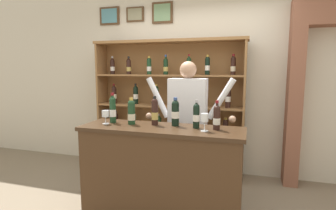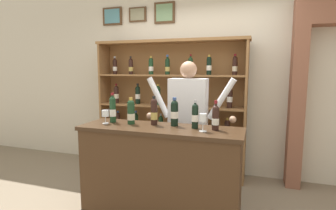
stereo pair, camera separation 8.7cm
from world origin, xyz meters
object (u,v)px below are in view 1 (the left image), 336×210
shopkeeper (188,114)px  tasting_bottle_brunello (196,115)px  tasting_bottle_riserva (175,112)px  tasting_bottle_vin_santo (217,117)px  tasting_bottle_chianti (131,112)px  wine_glass_left (205,119)px  tasting_counter (161,174)px  wine_glass_spare (105,114)px  tasting_bottle_super_tuscan (155,111)px  wine_shelf (169,104)px  tasting_bottle_rosso (113,109)px

shopkeeper → tasting_bottle_brunello: shopkeeper is taller
shopkeeper → tasting_bottle_brunello: 0.57m
tasting_bottle_riserva → tasting_bottle_vin_santo: (0.43, -0.05, -0.02)m
tasting_bottle_chianti → wine_glass_left: bearing=-7.1°
tasting_counter → wine_glass_spare: 0.86m
tasting_bottle_super_tuscan → tasting_bottle_brunello: bearing=-4.0°
tasting_bottle_vin_santo → wine_shelf: bearing=124.8°
tasting_bottle_super_tuscan → wine_glass_left: (0.55, -0.14, -0.02)m
wine_shelf → tasting_counter: size_ratio=1.35×
tasting_bottle_chianti → tasting_bottle_brunello: bearing=0.5°
tasting_bottle_super_tuscan → tasting_bottle_riserva: size_ratio=1.03×
shopkeeper → tasting_bottle_super_tuscan: bearing=-116.2°
tasting_bottle_vin_santo → tasting_bottle_brunello: bearing=178.5°
tasting_counter → tasting_bottle_vin_santo: 0.83m
tasting_counter → tasting_bottle_chianti: (-0.35, 0.05, 0.62)m
tasting_bottle_rosso → wine_glass_left: (1.03, -0.12, -0.03)m
wine_shelf → tasting_bottle_chianti: wine_shelf is taller
tasting_bottle_vin_santo → wine_glass_spare: 1.17m
wine_shelf → wine_glass_spare: 1.33m
shopkeeper → wine_glass_left: 0.71m
wine_glass_left → wine_glass_spare: wine_glass_left is taller
tasting_counter → wine_glass_spare: size_ratio=11.35×
tasting_bottle_brunello → wine_glass_spare: (-0.97, -0.08, -0.02)m
tasting_bottle_super_tuscan → tasting_bottle_vin_santo: 0.65m
shopkeeper → wine_shelf: bearing=122.8°
tasting_bottle_brunello → tasting_bottle_chianti: bearing=-179.5°
wine_shelf → tasting_bottle_super_tuscan: 1.21m
tasting_bottle_rosso → tasting_bottle_super_tuscan: bearing=1.7°
tasting_bottle_rosso → shopkeeper: bearing=35.0°
tasting_bottle_rosso → tasting_bottle_brunello: tasting_bottle_rosso is taller
tasting_bottle_super_tuscan → wine_glass_spare: tasting_bottle_super_tuscan is taller
shopkeeper → wine_glass_spare: bearing=-141.7°
shopkeeper → tasting_bottle_vin_santo: shopkeeper is taller
tasting_bottle_vin_santo → tasting_bottle_super_tuscan: bearing=176.8°
tasting_bottle_brunello → wine_glass_spare: bearing=-175.5°
wine_shelf → tasting_bottle_chianti: bearing=-92.3°
tasting_bottle_chianti → wine_glass_left: 0.80m
tasting_bottle_rosso → tasting_bottle_super_tuscan: 0.48m
tasting_counter → tasting_bottle_super_tuscan: (-0.10, 0.09, 0.64)m
wine_shelf → tasting_bottle_super_tuscan: bearing=-80.4°
tasting_bottle_brunello → tasting_bottle_vin_santo: 0.20m
tasting_bottle_chianti → tasting_bottle_brunello: (0.70, 0.01, -0.00)m
tasting_bottle_vin_santo → wine_glass_left: tasting_bottle_vin_santo is taller
tasting_bottle_chianti → tasting_bottle_brunello: same height
tasting_bottle_rosso → wine_shelf: bearing=76.7°
tasting_bottle_chianti → tasting_bottle_brunello: size_ratio=1.00×
tasting_counter → tasting_bottle_chianti: 0.72m
wine_shelf → tasting_bottle_vin_santo: size_ratio=7.83×
tasting_bottle_super_tuscan → tasting_bottle_brunello: tasting_bottle_super_tuscan is taller
tasting_bottle_super_tuscan → tasting_bottle_brunello: (0.45, -0.03, -0.01)m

